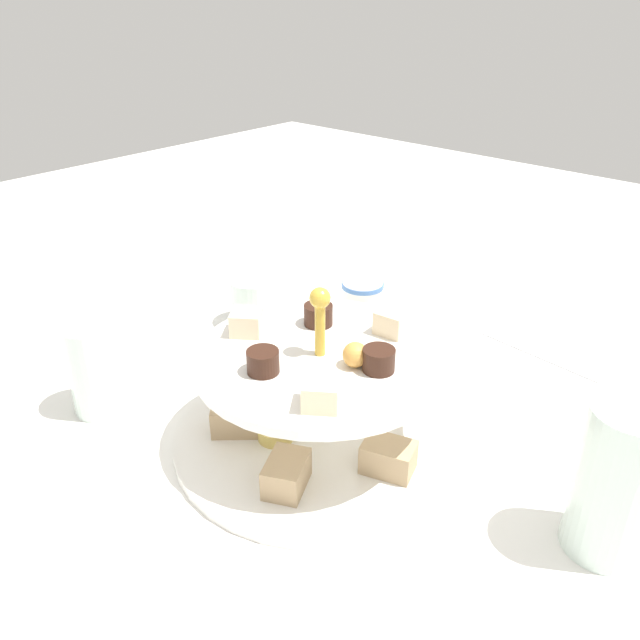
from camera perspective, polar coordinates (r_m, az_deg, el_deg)
name	(u,v)px	position (r m, az deg, el deg)	size (l,w,h in m)	color
ground_plane	(320,440)	(0.68, 0.00, -10.48)	(2.40, 2.40, 0.00)	white
tiered_serving_stand	(320,403)	(0.65, -0.02, -7.32)	(0.30, 0.30, 0.17)	white
water_glass_tall_right	(618,482)	(0.58, 24.64, -12.75)	(0.07, 0.07, 0.14)	silver
water_glass_short_left	(254,301)	(0.89, -5.83, 1.65)	(0.06, 0.06, 0.07)	silver
teacup_with_saucer	(362,299)	(0.91, 3.72, 1.81)	(0.09, 0.09, 0.05)	white
butter_knife_right	(536,353)	(0.87, 18.41, -2.75)	(0.17, 0.01, 0.00)	silver
water_glass_mid_back	(97,368)	(0.74, -19.00, -3.97)	(0.06, 0.06, 0.10)	silver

